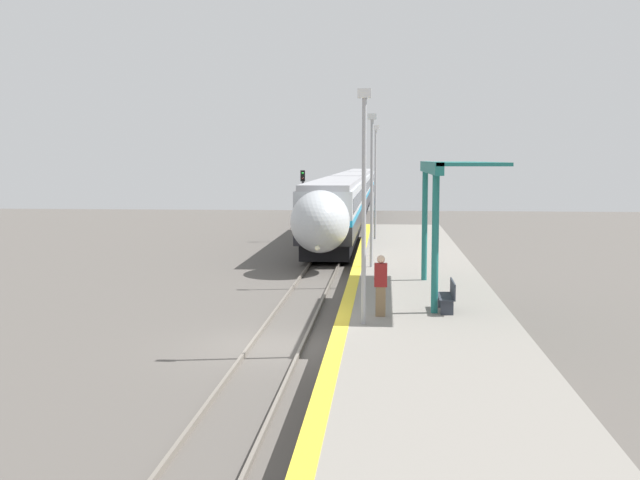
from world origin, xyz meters
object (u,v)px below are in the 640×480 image
object	(u,v)px
lamppost_near	(364,193)
lamppost_mid	(372,181)
train	(351,193)
person_waiting	(381,285)
lamppost_far	(375,175)
platform_bench	(449,295)
railway_signal	(303,198)

from	to	relation	value
lamppost_near	lamppost_mid	xyz separation A→B (m)	(0.00, 11.41, 0.00)
train	lamppost_mid	bearing A→B (deg)	-86.27
person_waiting	lamppost_near	size ratio (longest dim) A/B	0.28
person_waiting	train	bearing A→B (deg)	93.46
lamppost_far	platform_bench	bearing A→B (deg)	-83.44
lamppost_near	lamppost_mid	distance (m)	11.41
platform_bench	person_waiting	world-z (taller)	person_waiting
person_waiting	railway_signal	bearing A→B (deg)	100.23
railway_signal	lamppost_mid	bearing A→B (deg)	-75.52
railway_signal	platform_bench	bearing A→B (deg)	-75.61
lamppost_near	train	bearing A→B (deg)	92.86
train	lamppost_near	bearing A→B (deg)	-87.14
train	lamppost_far	bearing A→B (deg)	-84.63
platform_bench	railway_signal	bearing A→B (deg)	104.39
lamppost_near	railway_signal	bearing A→B (deg)	99.01
platform_bench	lamppost_near	distance (m)	4.33
train	platform_bench	world-z (taller)	train
platform_bench	lamppost_mid	size ratio (longest dim) A/B	0.24
railway_signal	lamppost_near	xyz separation A→B (m)	(4.69, -29.56, 1.60)
lamppost_mid	lamppost_far	xyz separation A→B (m)	(0.00, 11.41, 0.00)
lamppost_mid	lamppost_far	distance (m)	11.41
person_waiting	lamppost_mid	xyz separation A→B (m)	(-0.45, 10.32, 2.60)
train	lamppost_near	xyz separation A→B (m)	(2.43, -48.63, 2.07)
train	lamppost_mid	size ratio (longest dim) A/B	11.34
train	lamppost_near	world-z (taller)	lamppost_near
railway_signal	lamppost_far	size ratio (longest dim) A/B	0.73
railway_signal	lamppost_near	world-z (taller)	lamppost_near
platform_bench	lamppost_near	xyz separation A→B (m)	(-2.40, -1.95, 3.03)
person_waiting	lamppost_mid	distance (m)	10.65
platform_bench	person_waiting	bearing A→B (deg)	-156.25
train	lamppost_far	xyz separation A→B (m)	(2.43, -25.81, 2.07)
platform_bench	lamppost_near	world-z (taller)	lamppost_near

